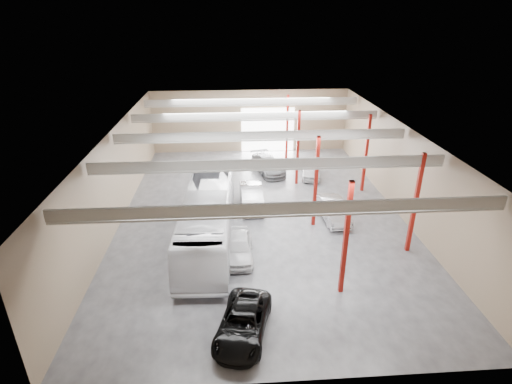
{
  "coord_description": "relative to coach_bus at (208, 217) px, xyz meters",
  "views": [
    {
      "loc": [
        -2.42,
        -28.44,
        14.94
      ],
      "look_at": [
        -0.48,
        -0.54,
        2.2
      ],
      "focal_mm": 28.0,
      "sensor_mm": 36.0,
      "label": 1
    }
  ],
  "objects": [
    {
      "name": "car_row_a",
      "position": [
        2.05,
        -2.2,
        -1.13
      ],
      "size": [
        1.91,
        4.57,
        1.55
      ],
      "primitive_type": "imported",
      "rotation": [
        0.0,
        0.0,
        -0.02
      ],
      "color": "white",
      "rests_on": "ground"
    },
    {
      "name": "car_row_c",
      "position": [
        5.42,
        12.8,
        -1.1
      ],
      "size": [
        3.63,
        5.93,
        1.6
      ],
      "primitive_type": "imported",
      "rotation": [
        0.0,
        0.0,
        0.27
      ],
      "color": "slate",
      "rests_on": "ground"
    },
    {
      "name": "black_sedan",
      "position": [
        2.05,
        -9.2,
        -1.2
      ],
      "size": [
        3.48,
        5.45,
        1.4
      ],
      "primitive_type": "imported",
      "rotation": [
        0.0,
        0.0,
        -0.25
      ],
      "color": "black",
      "rests_on": "ground"
    },
    {
      "name": "coach_bus",
      "position": [
        0.0,
        0.0,
        0.0
      ],
      "size": [
        3.73,
        13.76,
        3.8
      ],
      "primitive_type": "imported",
      "rotation": [
        0.0,
        0.0,
        -0.04
      ],
      "color": "white",
      "rests_on": "ground"
    },
    {
      "name": "depot_shell",
      "position": [
        4.18,
        4.28,
        3.08
      ],
      "size": [
        22.12,
        32.12,
        7.06
      ],
      "color": "#424246",
      "rests_on": "ground"
    },
    {
      "name": "car_row_b",
      "position": [
        3.35,
        5.3,
        -1.05
      ],
      "size": [
        1.94,
        5.18,
        1.69
      ],
      "primitive_type": "imported",
      "rotation": [
        0.0,
        0.0,
        0.03
      ],
      "color": "#A9A9AE",
      "rests_on": "ground"
    },
    {
      "name": "car_right_far",
      "position": [
        9.55,
        11.41,
        -1.14
      ],
      "size": [
        2.51,
        4.69,
        1.52
      ],
      "primitive_type": "imported",
      "rotation": [
        0.0,
        0.0,
        -0.17
      ],
      "color": "silver",
      "rests_on": "ground"
    },
    {
      "name": "car_right_near",
      "position": [
        9.55,
        2.63,
        -1.11
      ],
      "size": [
        2.03,
        4.93,
        1.59
      ],
      "primitive_type": "imported",
      "rotation": [
        0.0,
        0.0,
        0.07
      ],
      "color": "#B9BABF",
      "rests_on": "ground"
    }
  ]
}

